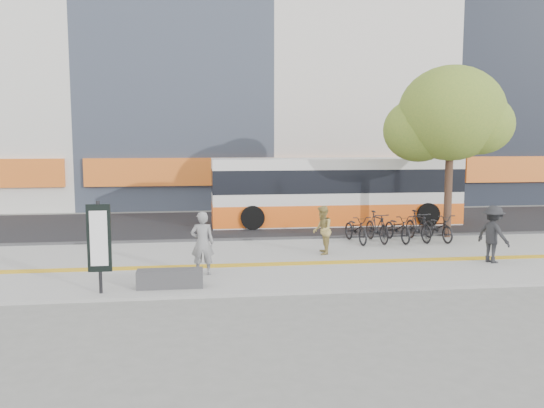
{
  "coord_description": "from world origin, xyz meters",
  "views": [
    {
      "loc": [
        -1.86,
        -14.96,
        3.75
      ],
      "look_at": [
        0.33,
        2.0,
        1.72
      ],
      "focal_mm": 37.44,
      "sensor_mm": 36.0,
      "label": 1
    }
  ],
  "objects": [
    {
      "name": "tactile_strip",
      "position": [
        0.0,
        1.0,
        0.09
      ],
      "size": [
        40.0,
        0.45,
        0.01
      ],
      "primitive_type": "cube",
      "color": "gold",
      "rests_on": "sidewalk"
    },
    {
      "name": "pedestrian_dark",
      "position": [
        6.67,
        0.43,
        0.92
      ],
      "size": [
        0.98,
        1.24,
        1.68
      ],
      "primitive_type": "imported",
      "rotation": [
        0.0,
        0.0,
        1.95
      ],
      "color": "black",
      "rests_on": "sidewalk"
    },
    {
      "name": "ground",
      "position": [
        0.0,
        0.0,
        0.0
      ],
      "size": [
        120.0,
        120.0,
        0.0
      ],
      "primitive_type": "plane",
      "color": "slate",
      "rests_on": "ground"
    },
    {
      "name": "bus",
      "position": [
        3.92,
        8.5,
        1.38
      ],
      "size": [
        10.51,
        2.49,
        2.8
      ],
      "color": "silver",
      "rests_on": "street"
    },
    {
      "name": "curb",
      "position": [
        0.0,
        5.0,
        0.07
      ],
      "size": [
        40.0,
        0.25,
        0.14
      ],
      "primitive_type": "cube",
      "color": "#313133",
      "rests_on": "ground"
    },
    {
      "name": "sidewalk",
      "position": [
        0.0,
        1.5,
        0.04
      ],
      "size": [
        40.0,
        7.0,
        0.08
      ],
      "primitive_type": "cube",
      "color": "gray",
      "rests_on": "ground"
    },
    {
      "name": "pedestrian_tan",
      "position": [
        1.96,
        2.25,
        0.85
      ],
      "size": [
        0.7,
        0.84,
        1.53
      ],
      "primitive_type": "imported",
      "rotation": [
        0.0,
        0.0,
        -1.75
      ],
      "color": "#9A8647",
      "rests_on": "sidewalk"
    },
    {
      "name": "bench",
      "position": [
        -2.6,
        -1.2,
        0.3
      ],
      "size": [
        1.6,
        0.45,
        0.45
      ],
      "primitive_type": "cube",
      "color": "#313133",
      "rests_on": "sidewalk"
    },
    {
      "name": "bicycle_row",
      "position": [
        5.06,
        4.0,
        0.59
      ],
      "size": [
        3.9,
        1.92,
        1.08
      ],
      "color": "black",
      "rests_on": "sidewalk"
    },
    {
      "name": "street",
      "position": [
        0.0,
        9.0,
        0.03
      ],
      "size": [
        40.0,
        8.0,
        0.06
      ],
      "primitive_type": "cube",
      "color": "black",
      "rests_on": "ground"
    },
    {
      "name": "signboard",
      "position": [
        -4.2,
        -1.51,
        1.37
      ],
      "size": [
        0.55,
        0.1,
        2.2
      ],
      "color": "black",
      "rests_on": "sidewalk"
    },
    {
      "name": "seated_woman",
      "position": [
        -1.8,
        0.04,
        0.94
      ],
      "size": [
        0.64,
        0.43,
        1.71
      ],
      "primitive_type": "imported",
      "rotation": [
        0.0,
        0.0,
        3.1
      ],
      "color": "black",
      "rests_on": "sidewalk"
    },
    {
      "name": "street_tree",
      "position": [
        7.18,
        4.82,
        4.51
      ],
      "size": [
        4.4,
        3.8,
        6.31
      ],
      "color": "#362118",
      "rests_on": "sidewalk"
    }
  ]
}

